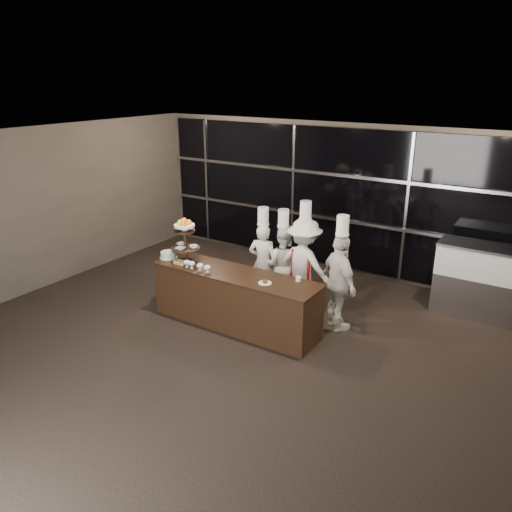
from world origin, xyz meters
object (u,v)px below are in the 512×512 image
Objects in this scene: layer_cake at (168,255)px; chef_a at (263,261)px; chef_b at (283,264)px; chef_d at (339,282)px; buffet_counter at (235,299)px; chef_c at (304,265)px; display_stand at (185,237)px; display_case at (480,277)px.

chef_a reaches higher than layer_cake.
chef_d reaches higher than chef_b.
buffet_counter is at bearing -97.77° from chef_b.
chef_c is (0.76, 0.08, 0.07)m from chef_a.
chef_a is (0.86, 1.05, -0.59)m from display_stand.
chef_b is 1.32m from chef_d.
chef_c reaches higher than display_stand.
display_stand is at bearing -129.17° from chef_a.
chef_d reaches higher than display_stand.
display_stand is at bearing -179.99° from buffet_counter.
chef_d is at bearing 29.67° from buffet_counter.
layer_cake is at bearing -148.86° from chef_c.
buffet_counter is 1.64× the size of chef_a.
layer_cake is at bearing -150.36° from display_case.
buffet_counter is 4.08m from display_case.
chef_c is (1.62, 1.14, -0.52)m from display_stand.
chef_a is 0.35m from chef_b.
chef_b is (1.51, 1.27, -0.25)m from layer_cake.
display_case is at bearing 44.17° from chef_d.
chef_d is at bearing -17.97° from chef_b.
chef_c is at bearing 6.35° from chef_a.
chef_b is 0.91× the size of chef_d.
display_stand is at bearing -148.87° from display_case.
chef_a is at bearing -152.26° from chef_b.
chef_d is (1.25, -0.41, 0.09)m from chef_b.
chef_d reaches higher than display_case.
display_stand is 2.05m from chef_c.
chef_a is 0.90× the size of chef_c.
layer_cake is at bearing -171.81° from display_stand.
chef_b is at bearing 39.93° from layer_cake.
chef_b is 0.89× the size of chef_c.
chef_a is 0.92× the size of chef_d.
display_case reaches higher than buffet_counter.
layer_cake is 0.16× the size of chef_d.
chef_a reaches higher than display_stand.
buffet_counter is 9.47× the size of layer_cake.
chef_d reaches higher than chef_a.
chef_b reaches higher than display_stand.
buffet_counter is 2.01× the size of display_case.
layer_cake is (-0.35, -0.05, -0.37)m from display_stand.
chef_b is (1.17, 1.22, -0.62)m from display_stand.
chef_c reaches higher than buffet_counter.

